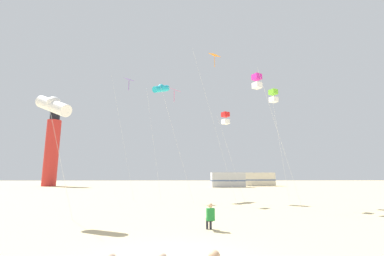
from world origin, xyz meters
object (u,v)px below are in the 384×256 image
object	(u,v)px
kite_flyer_standing	(210,216)
kite_diamond_violet	(128,85)
kite_tube_cyan	(161,89)
kite_box_lime	(273,96)
kite_box_scarlet	(225,118)
kite_diamond_orange	(214,62)
rv_van_cream	(259,179)
lighthouse_distant	(52,149)
kite_tube_white	(53,105)
rv_van_silver	(228,180)
kite_box_magenta	(257,81)
kite_diamond_rainbow	(174,94)

from	to	relation	value
kite_flyer_standing	kite_diamond_violet	world-z (taller)	kite_diamond_violet
kite_tube_cyan	kite_box_lime	world-z (taller)	kite_tube_cyan
kite_box_scarlet	kite_box_lime	bearing A→B (deg)	-27.27
kite_diamond_violet	kite_flyer_standing	bearing A→B (deg)	-64.20
kite_diamond_orange	kite_diamond_violet	size ratio (longest dim) A/B	1.08
kite_tube_cyan	rv_van_cream	world-z (taller)	kite_tube_cyan
lighthouse_distant	kite_diamond_violet	bearing A→B (deg)	-53.07
kite_box_scarlet	kite_diamond_orange	distance (m)	5.39
kite_tube_cyan	kite_tube_white	xyz separation A→B (m)	(-4.62, -13.88, -5.71)
kite_box_lime	rv_van_silver	world-z (taller)	kite_box_lime
rv_van_cream	kite_box_magenta	bearing A→B (deg)	-106.61
kite_box_scarlet	kite_diamond_rainbow	bearing A→B (deg)	-175.21
kite_box_magenta	rv_van_silver	size ratio (longest dim) A/B	1.56
kite_diamond_violet	lighthouse_distant	distance (m)	37.42
kite_tube_white	rv_van_cream	distance (m)	48.45
kite_diamond_rainbow	kite_tube_white	bearing A→B (deg)	-123.44
kite_flyer_standing	kite_box_magenta	size ratio (longest dim) A/B	0.11
kite_box_magenta	kite_diamond_violet	world-z (taller)	kite_diamond_violet
kite_tube_cyan	kite_diamond_orange	bearing A→B (deg)	-45.61
kite_diamond_rainbow	kite_box_lime	world-z (taller)	kite_diamond_rainbow
kite_diamond_violet	kite_tube_white	size ratio (longest dim) A/B	1.83
kite_diamond_orange	rv_van_cream	bearing A→B (deg)	68.79
kite_box_magenta	kite_diamond_rainbow	size ratio (longest dim) A/B	0.97
kite_box_scarlet	kite_diamond_orange	size ratio (longest dim) A/B	0.61
rv_van_silver	lighthouse_distant	bearing A→B (deg)	168.51
kite_tube_white	kite_flyer_standing	bearing A→B (deg)	-15.81
kite_diamond_rainbow	kite_tube_cyan	bearing A→B (deg)	111.30
kite_tube_cyan	kite_diamond_rainbow	xyz separation A→B (m)	(1.69, -4.33, -1.98)
kite_diamond_violet	kite_diamond_orange	bearing A→B (deg)	-25.00
kite_flyer_standing	lighthouse_distant	world-z (taller)	lighthouse_distant
kite_tube_white	kite_box_lime	distance (m)	17.39
kite_box_magenta	kite_diamond_orange	size ratio (longest dim) A/B	0.75
kite_diamond_orange	kite_diamond_rainbow	world-z (taller)	kite_diamond_orange
kite_tube_white	kite_diamond_rainbow	xyz separation A→B (m)	(6.31, 9.55, 3.72)
kite_diamond_violet	rv_van_cream	bearing A→B (deg)	53.74
kite_diamond_rainbow	rv_van_cream	xyz separation A→B (m)	(16.87, 32.72, -8.53)
kite_flyer_standing	kite_diamond_violet	bearing A→B (deg)	-72.22
kite_box_scarlet	rv_van_cream	world-z (taller)	kite_box_scarlet
kite_box_lime	kite_diamond_violet	bearing A→B (deg)	161.92
kite_diamond_rainbow	rv_van_silver	world-z (taller)	kite_diamond_rainbow
kite_tube_white	lighthouse_distant	size ratio (longest dim) A/B	0.41
kite_box_magenta	kite_diamond_orange	xyz separation A→B (m)	(-3.00, 3.08, 3.04)
kite_tube_cyan	rv_van_cream	distance (m)	35.51
kite_box_lime	rv_van_cream	size ratio (longest dim) A/B	1.52
kite_box_lime	lighthouse_distant	bearing A→B (deg)	136.60
kite_box_scarlet	lighthouse_distant	bearing A→B (deg)	135.03
kite_tube_cyan	kite_diamond_rainbow	distance (m)	5.05
kite_tube_white	lighthouse_distant	bearing A→B (deg)	116.54
kite_tube_cyan	rv_van_silver	world-z (taller)	kite_tube_cyan
kite_diamond_orange	kite_box_lime	world-z (taller)	kite_diamond_orange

